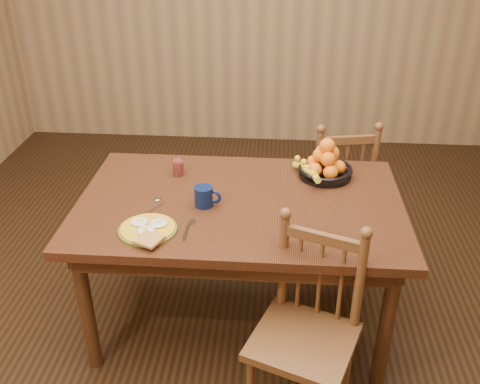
# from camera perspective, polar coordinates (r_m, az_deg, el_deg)

# --- Properties ---
(room) EXTENTS (4.52, 5.02, 2.72)m
(room) POSITION_cam_1_polar(r_m,az_deg,el_deg) (2.39, 0.00, 11.57)
(room) COLOR black
(room) RESTS_ON ground
(dining_table) EXTENTS (1.60, 1.00, 0.75)m
(dining_table) POSITION_cam_1_polar(r_m,az_deg,el_deg) (2.68, 0.00, -2.52)
(dining_table) COLOR black
(dining_table) RESTS_ON ground
(chair_far) EXTENTS (0.48, 0.46, 0.91)m
(chair_far) POSITION_cam_1_polar(r_m,az_deg,el_deg) (3.44, 10.24, 0.40)
(chair_far) COLOR #4F2F17
(chair_far) RESTS_ON ground
(chair_near) EXTENTS (0.53, 0.52, 0.91)m
(chair_near) POSITION_cam_1_polar(r_m,az_deg,el_deg) (2.37, 7.10, -14.59)
(chair_near) COLOR #4F2F17
(chair_near) RESTS_ON ground
(breakfast_plate) EXTENTS (0.26, 0.30, 0.04)m
(breakfast_plate) POSITION_cam_1_polar(r_m,az_deg,el_deg) (2.43, -9.80, -3.93)
(breakfast_plate) COLOR #59601E
(breakfast_plate) RESTS_ON dining_table
(fork) EXTENTS (0.03, 0.18, 0.00)m
(fork) POSITION_cam_1_polar(r_m,az_deg,el_deg) (2.43, -5.57, -3.89)
(fork) COLOR silver
(fork) RESTS_ON dining_table
(spoon) EXTENTS (0.07, 0.15, 0.01)m
(spoon) POSITION_cam_1_polar(r_m,az_deg,el_deg) (2.65, -8.82, -1.00)
(spoon) COLOR silver
(spoon) RESTS_ON dining_table
(coffee_mug) EXTENTS (0.13, 0.09, 0.10)m
(coffee_mug) POSITION_cam_1_polar(r_m,az_deg,el_deg) (2.58, -3.80, -0.46)
(coffee_mug) COLOR #091436
(coffee_mug) RESTS_ON dining_table
(juice_glass) EXTENTS (0.06, 0.06, 0.09)m
(juice_glass) POSITION_cam_1_polar(r_m,az_deg,el_deg) (2.89, -6.62, 2.61)
(juice_glass) COLOR silver
(juice_glass) RESTS_ON dining_table
(fruit_bowl) EXTENTS (0.32, 0.32, 0.22)m
(fruit_bowl) POSITION_cam_1_polar(r_m,az_deg,el_deg) (2.87, 8.98, 2.86)
(fruit_bowl) COLOR black
(fruit_bowl) RESTS_ON dining_table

